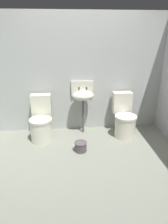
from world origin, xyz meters
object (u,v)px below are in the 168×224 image
Objects in this scene: bucket at (81,146)px; sink at (83,95)px; toilet_right at (124,119)px; toilet_left at (41,122)px.

sink is at bearing 81.53° from bucket.
sink reaches higher than toilet_right.
toilet_left is 1.00× the size of toilet_right.
toilet_left is at bearing 142.52° from bucket.
toilet_right is at bearing -13.88° from sink.
toilet_right is (1.54, 0.00, 0.00)m from toilet_left.
toilet_left is at bearing -166.44° from sink.
toilet_left reaches higher than bucket.
toilet_right reaches higher than bucket.
toilet_right is at bearing 30.85° from bucket.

